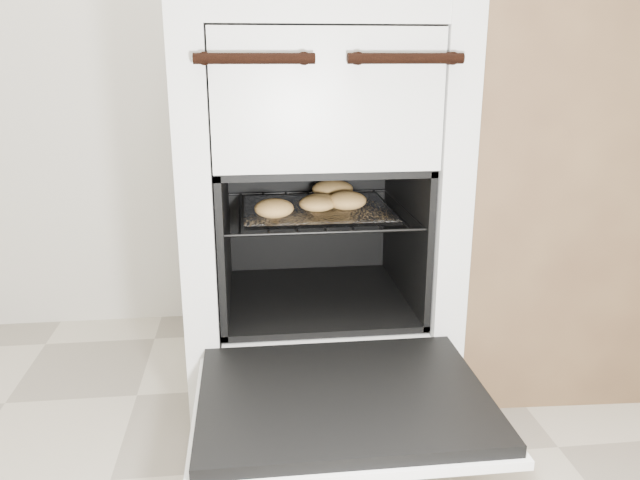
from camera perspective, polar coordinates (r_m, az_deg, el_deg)
The scene contains 6 objects.
stove at distance 1.67m, azimuth -0.63°, elevation 3.29°, with size 0.64×0.72×0.99m.
oven_door at distance 1.26m, azimuth 2.11°, elevation -14.42°, with size 0.58×0.45×0.04m.
oven_rack at distance 1.60m, azimuth -0.36°, elevation 2.77°, with size 0.47×0.45×0.01m.
foil_sheet at distance 1.58m, azimuth -0.27°, elevation 2.82°, with size 0.36×0.32×0.01m, color white.
baked_rolls at distance 1.57m, azimuth 0.08°, elevation 3.78°, with size 0.30×0.32×0.05m.
counter at distance 1.98m, azimuth 24.68°, elevation 4.42°, with size 1.00×0.67×1.00m, color brown.
Camera 1 is at (-0.02, -0.47, 0.86)m, focal length 35.00 mm.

